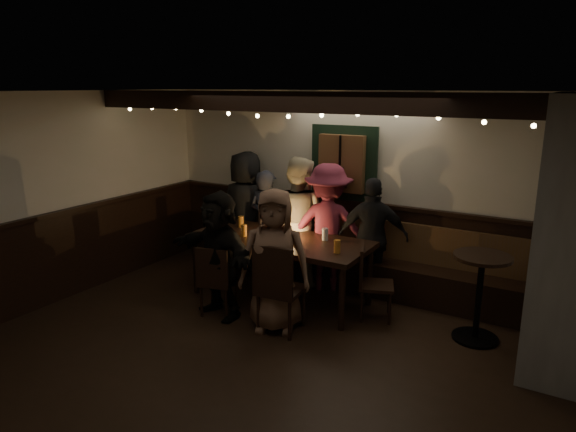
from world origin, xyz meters
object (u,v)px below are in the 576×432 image
Objects in this scene: dining_table at (280,243)px; person_c at (298,220)px; person_e at (373,237)px; person_b at (267,224)px; chair_end at (369,278)px; person_a at (246,210)px; chair_near_right at (277,284)px; chair_near_left at (215,277)px; person_g at (275,261)px; high_top at (480,287)px; person_f at (219,254)px; person_d at (328,228)px.

person_c is at bearing 99.83° from dining_table.
person_e is at bearing -177.84° from person_c.
dining_table is at bearing 139.49° from person_b.
chair_end is 0.50× the size of person_a.
person_c is at bearing 111.80° from chair_near_right.
person_c reaches higher than dining_table.
chair_end is at bearing 29.35° from chair_near_left.
person_g is (-0.09, 0.09, 0.22)m from chair_near_right.
chair_end is 1.21m from high_top.
person_a reaches higher than person_e.
chair_end is 1.77m from person_f.
chair_near_right is 1.19× the size of chair_end.
person_d is 0.60m from person_e.
person_b reaches higher than chair_end.
chair_end is at bearing 51.97° from chair_near_right.
person_a is (-1.53, 1.61, 0.29)m from chair_near_right.
person_a is at bearing 162.40° from chair_end.
dining_table is at bearing 94.02° from person_g.
person_d is (-0.82, 0.56, 0.36)m from chair_end.
person_f is (-0.25, -1.41, -0.12)m from person_c.
dining_table is 0.97m from chair_near_right.
person_c is at bearing 95.73° from person_f.
dining_table is 2.61× the size of chair_end.
chair_near_left is at bearing -95.30° from person_f.
person_c is 1.44m from person_f.
person_e reaches higher than person_b.
dining_table is 1.21m from chair_end.
person_f is at bearing 26.80° from person_e.
person_a is (-2.24, 0.71, 0.38)m from chair_end.
chair_near_right is 0.86m from person_f.
chair_near_left is 1.48m from person_b.
person_a is 1.03× the size of person_d.
chair_end is at bearing 124.68° from person_d.
chair_near_right is 0.67× the size of person_e.
person_a is 0.95m from person_c.
person_d is (-0.12, 1.45, 0.27)m from chair_near_right.
person_e is (2.00, -0.04, -0.10)m from person_a.
person_e is 1.02× the size of person_f.
chair_end is 0.50× the size of person_c.
dining_table is 1.30× the size of person_a.
high_top is 0.62× the size of person_e.
high_top is at bearing 163.76° from person_a.
person_c reaches higher than chair_near_right.
person_a is 2.09m from person_g.
chair_near_right is 1.48m from person_d.
person_g is at bearing 70.00° from person_d.
person_c reaches higher than person_b.
dining_table is 0.94m from chair_near_left.
person_g is at bearing 107.72° from person_c.
chair_near_left is 1.77m from person_a.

